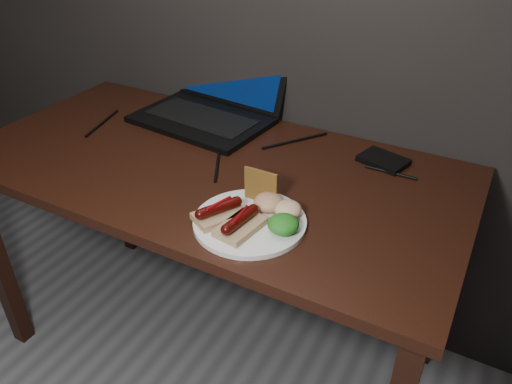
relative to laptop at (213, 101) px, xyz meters
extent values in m
cube|color=black|center=(0.16, -0.28, -0.07)|extent=(1.40, 0.70, 0.03)
cube|color=black|center=(-0.49, 0.02, -0.44)|extent=(0.05, 0.05, 0.72)
cube|color=black|center=(0.81, 0.02, -0.44)|extent=(0.05, 0.05, 0.72)
cube|color=black|center=(-0.01, -0.06, -0.04)|extent=(0.44, 0.32, 0.02)
cube|color=black|center=(-0.01, -0.06, -0.03)|extent=(0.37, 0.19, 0.00)
cube|color=black|center=(0.01, 0.12, 0.08)|extent=(0.42, 0.13, 0.23)
cube|color=#072146|center=(0.01, 0.12, 0.08)|extent=(0.38, 0.11, 0.20)
cube|color=black|center=(0.58, -0.04, -0.04)|extent=(0.14, 0.12, 0.02)
cylinder|color=black|center=(0.19, -0.28, -0.05)|extent=(0.09, 0.16, 0.01)
cylinder|color=black|center=(0.32, -0.04, -0.05)|extent=(0.13, 0.18, 0.01)
cylinder|color=black|center=(0.62, -0.09, -0.05)|extent=(0.14, 0.01, 0.01)
cylinder|color=black|center=(-0.28, -0.22, -0.05)|extent=(0.06, 0.20, 0.01)
cylinder|color=white|center=(0.40, -0.47, -0.05)|extent=(0.28, 0.28, 0.01)
cube|color=tan|center=(0.33, -0.50, -0.03)|extent=(0.12, 0.13, 0.02)
cylinder|color=#470404|center=(0.33, -0.50, -0.01)|extent=(0.07, 0.10, 0.02)
sphere|color=#470404|center=(0.31, -0.54, -0.01)|extent=(0.03, 0.02, 0.02)
sphere|color=#470404|center=(0.36, -0.45, -0.01)|extent=(0.03, 0.02, 0.02)
cylinder|color=#770509|center=(0.33, -0.50, 0.00)|extent=(0.03, 0.07, 0.01)
cube|color=tan|center=(0.40, -0.51, -0.03)|extent=(0.09, 0.12, 0.02)
cylinder|color=#470404|center=(0.40, -0.51, -0.01)|extent=(0.04, 0.10, 0.02)
sphere|color=#470404|center=(0.39, -0.56, -0.01)|extent=(0.03, 0.02, 0.02)
sphere|color=#470404|center=(0.40, -0.46, -0.01)|extent=(0.02, 0.02, 0.02)
cylinder|color=#770509|center=(0.40, -0.51, 0.00)|extent=(0.01, 0.07, 0.01)
cube|color=#966229|center=(0.38, -0.39, 0.00)|extent=(0.08, 0.01, 0.08)
ellipsoid|color=#1A4F0F|center=(0.48, -0.47, -0.02)|extent=(0.07, 0.07, 0.04)
ellipsoid|color=#9B2C0F|center=(0.42, -0.41, -0.02)|extent=(0.07, 0.07, 0.04)
ellipsoid|color=beige|center=(0.47, -0.41, -0.02)|extent=(0.06, 0.06, 0.04)
camera|label=1|loc=(0.85, -1.27, 0.63)|focal=35.00mm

